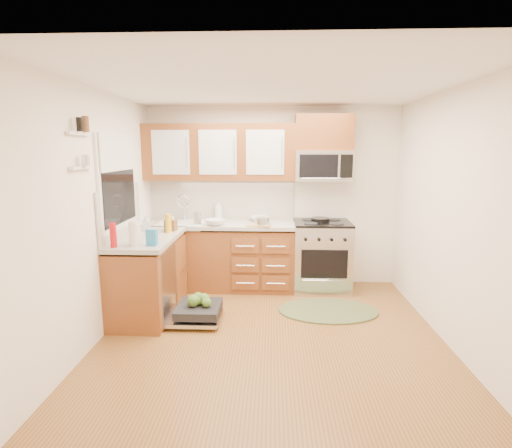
{
  "coord_description": "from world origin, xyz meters",
  "views": [
    {
      "loc": [
        0.0,
        -3.91,
        1.9
      ],
      "look_at": [
        -0.2,
        0.85,
        1.02
      ],
      "focal_mm": 28.0,
      "sensor_mm": 36.0,
      "label": 1
    }
  ],
  "objects_px": {
    "sink": "(181,232)",
    "paper_towel_roll": "(135,234)",
    "bowl_a": "(259,219)",
    "cutting_board": "(259,225)",
    "upper_cabinets": "(219,152)",
    "stock_pot": "(262,222)",
    "microwave": "(323,166)",
    "cup": "(266,222)",
    "range": "(321,256)",
    "rug": "(328,311)",
    "dishwasher": "(195,312)",
    "bowl_b": "(215,222)",
    "skillet": "(320,220)"
  },
  "relations": [
    {
      "from": "rug",
      "to": "cup",
      "type": "height_order",
      "value": "cup"
    },
    {
      "from": "paper_towel_roll",
      "to": "bowl_b",
      "type": "height_order",
      "value": "paper_towel_roll"
    },
    {
      "from": "sink",
      "to": "cutting_board",
      "type": "distance_m",
      "value": 1.1
    },
    {
      "from": "sink",
      "to": "paper_towel_roll",
      "type": "bearing_deg",
      "value": -97.53
    },
    {
      "from": "stock_pot",
      "to": "paper_towel_roll",
      "type": "distance_m",
      "value": 1.73
    },
    {
      "from": "sink",
      "to": "rug",
      "type": "xyz_separation_m",
      "value": [
        1.93,
        -0.79,
        -0.79
      ]
    },
    {
      "from": "skillet",
      "to": "cup",
      "type": "distance_m",
      "value": 0.78
    },
    {
      "from": "skillet",
      "to": "stock_pot",
      "type": "height_order",
      "value": "stock_pot"
    },
    {
      "from": "microwave",
      "to": "cup",
      "type": "xyz_separation_m",
      "value": [
        -0.77,
        -0.3,
        -0.72
      ]
    },
    {
      "from": "sink",
      "to": "bowl_b",
      "type": "bearing_deg",
      "value": -18.97
    },
    {
      "from": "stock_pot",
      "to": "bowl_b",
      "type": "distance_m",
      "value": 0.63
    },
    {
      "from": "microwave",
      "to": "rug",
      "type": "distance_m",
      "value": 1.92
    },
    {
      "from": "sink",
      "to": "cup",
      "type": "distance_m",
      "value": 1.19
    },
    {
      "from": "dishwasher",
      "to": "cup",
      "type": "height_order",
      "value": "cup"
    },
    {
      "from": "skillet",
      "to": "cup",
      "type": "xyz_separation_m",
      "value": [
        -0.74,
        -0.22,
        0.0
      ]
    },
    {
      "from": "range",
      "to": "cup",
      "type": "distance_m",
      "value": 0.93
    },
    {
      "from": "stock_pot",
      "to": "cup",
      "type": "xyz_separation_m",
      "value": [
        0.04,
        0.03,
        -0.01
      ]
    },
    {
      "from": "stock_pot",
      "to": "paper_towel_roll",
      "type": "bearing_deg",
      "value": -138.81
    },
    {
      "from": "upper_cabinets",
      "to": "range",
      "type": "relative_size",
      "value": 2.16
    },
    {
      "from": "rug",
      "to": "cutting_board",
      "type": "distance_m",
      "value": 1.39
    },
    {
      "from": "sink",
      "to": "bowl_a",
      "type": "relative_size",
      "value": 2.32
    },
    {
      "from": "cutting_board",
      "to": "cup",
      "type": "xyz_separation_m",
      "value": [
        0.09,
        0.03,
        0.04
      ]
    },
    {
      "from": "bowl_b",
      "to": "cup",
      "type": "relative_size",
      "value": 1.99
    },
    {
      "from": "skillet",
      "to": "cutting_board",
      "type": "bearing_deg",
      "value": -163.18
    },
    {
      "from": "microwave",
      "to": "rug",
      "type": "bearing_deg",
      "value": -90.18
    },
    {
      "from": "range",
      "to": "cutting_board",
      "type": "distance_m",
      "value": 1.0
    },
    {
      "from": "range",
      "to": "stock_pot",
      "type": "relative_size",
      "value": 4.98
    },
    {
      "from": "cutting_board",
      "to": "paper_towel_roll",
      "type": "height_order",
      "value": "paper_towel_roll"
    },
    {
      "from": "paper_towel_roll",
      "to": "range",
      "type": "bearing_deg",
      "value": 32.56
    },
    {
      "from": "bowl_b",
      "to": "cup",
      "type": "distance_m",
      "value": 0.67
    },
    {
      "from": "range",
      "to": "bowl_b",
      "type": "height_order",
      "value": "bowl_b"
    },
    {
      "from": "bowl_a",
      "to": "cutting_board",
      "type": "bearing_deg",
      "value": -89.45
    },
    {
      "from": "range",
      "to": "stock_pot",
      "type": "height_order",
      "value": "stock_pot"
    },
    {
      "from": "skillet",
      "to": "sink",
      "type": "bearing_deg",
      "value": -178.43
    },
    {
      "from": "microwave",
      "to": "stock_pot",
      "type": "bearing_deg",
      "value": -157.82
    },
    {
      "from": "paper_towel_roll",
      "to": "dishwasher",
      "type": "bearing_deg",
      "value": 20.79
    },
    {
      "from": "upper_cabinets",
      "to": "dishwasher",
      "type": "height_order",
      "value": "upper_cabinets"
    },
    {
      "from": "bowl_a",
      "to": "bowl_b",
      "type": "height_order",
      "value": "bowl_b"
    },
    {
      "from": "bowl_b",
      "to": "range",
      "type": "bearing_deg",
      "value": 7.15
    },
    {
      "from": "sink",
      "to": "bowl_a",
      "type": "distance_m",
      "value": 1.1
    },
    {
      "from": "upper_cabinets",
      "to": "stock_pot",
      "type": "relative_size",
      "value": 10.74
    },
    {
      "from": "paper_towel_roll",
      "to": "bowl_a",
      "type": "xyz_separation_m",
      "value": [
        1.25,
        1.52,
        -0.09
      ]
    },
    {
      "from": "microwave",
      "to": "cutting_board",
      "type": "distance_m",
      "value": 1.19
    },
    {
      "from": "microwave",
      "to": "cup",
      "type": "distance_m",
      "value": 1.1
    },
    {
      "from": "upper_cabinets",
      "to": "bowl_a",
      "type": "xyz_separation_m",
      "value": [
        0.54,
        0.03,
        -0.92
      ]
    },
    {
      "from": "rug",
      "to": "sink",
      "type": "bearing_deg",
      "value": 157.7
    },
    {
      "from": "microwave",
      "to": "cutting_board",
      "type": "xyz_separation_m",
      "value": [
        -0.86,
        -0.33,
        -0.76
      ]
    },
    {
      "from": "dishwasher",
      "to": "bowl_b",
      "type": "height_order",
      "value": "bowl_b"
    },
    {
      "from": "stock_pot",
      "to": "cutting_board",
      "type": "xyz_separation_m",
      "value": [
        -0.05,
        0.0,
        -0.05
      ]
    },
    {
      "from": "range",
      "to": "bowl_a",
      "type": "relative_size",
      "value": 3.55
    }
  ]
}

